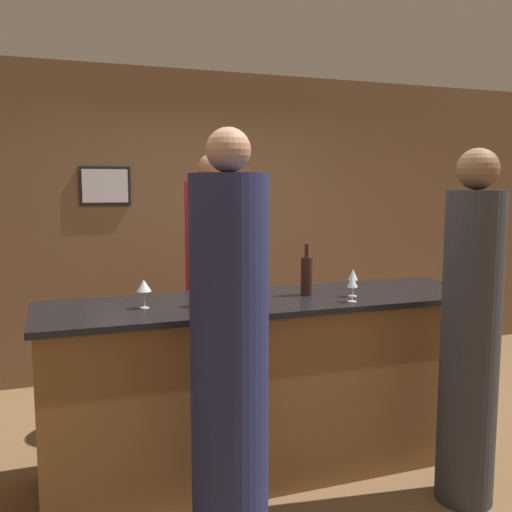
{
  "coord_description": "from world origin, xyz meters",
  "views": [
    {
      "loc": [
        -1.24,
        -3.17,
        1.74
      ],
      "look_at": [
        -0.06,
        0.1,
        1.32
      ],
      "focal_mm": 40.0,
      "sensor_mm": 36.0,
      "label": 1
    }
  ],
  "objects_px": {
    "guest_1": "(470,339)",
    "bartender": "(212,301)",
    "wine_bottle_0": "(306,275)",
    "guest_0": "(230,364)"
  },
  "relations": [
    {
      "from": "guest_0",
      "to": "guest_1",
      "type": "xyz_separation_m",
      "value": [
        1.37,
        0.02,
        -0.01
      ]
    },
    {
      "from": "bartender",
      "to": "wine_bottle_0",
      "type": "relative_size",
      "value": 6.11
    },
    {
      "from": "bartender",
      "to": "guest_0",
      "type": "bearing_deg",
      "value": 77.42
    },
    {
      "from": "wine_bottle_0",
      "to": "bartender",
      "type": "bearing_deg",
      "value": 118.51
    },
    {
      "from": "guest_0",
      "to": "bartender",
      "type": "bearing_deg",
      "value": 77.42
    },
    {
      "from": "guest_1",
      "to": "bartender",
      "type": "bearing_deg",
      "value": 124.71
    },
    {
      "from": "bartender",
      "to": "guest_1",
      "type": "height_order",
      "value": "bartender"
    },
    {
      "from": "guest_1",
      "to": "guest_0",
      "type": "bearing_deg",
      "value": -179.02
    },
    {
      "from": "bartender",
      "to": "guest_0",
      "type": "xyz_separation_m",
      "value": [
        -0.34,
        -1.52,
        0.02
      ]
    },
    {
      "from": "guest_0",
      "to": "guest_1",
      "type": "distance_m",
      "value": 1.37
    }
  ]
}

